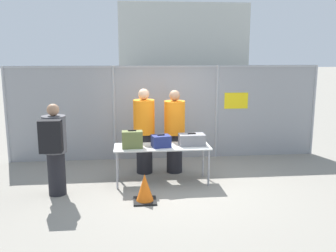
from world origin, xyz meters
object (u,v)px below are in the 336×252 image
Objects in this scene: security_worker_near at (144,130)px; utility_trailer at (188,123)px; suitcase_olive at (132,140)px; security_worker_far at (175,130)px; suitcase_navy at (161,141)px; traffic_cone at (145,189)px; inspection_table at (162,149)px; suitcase_grey at (192,140)px; traveler_hooded at (54,146)px.

utility_trailer is (1.57, 3.80, -0.57)m from security_worker_near.
security_worker_far reaches higher than suitcase_olive.
security_worker_far is (0.36, 0.71, 0.06)m from suitcase_navy.
security_worker_near is at bearing 87.78° from traffic_cone.
security_worker_near is 4.15m from utility_trailer.
traffic_cone is (-0.72, -1.64, -0.70)m from security_worker_far.
suitcase_navy is at bearing -105.61° from utility_trailer.
suitcase_olive is (-0.59, -0.09, 0.23)m from inspection_table.
utility_trailer is (1.24, 4.47, -0.31)m from inspection_table.
security_worker_far reaches higher than inspection_table.
suitcase_olive is 1.19m from security_worker_far.
suitcase_navy is 0.22× the size of security_worker_near.
security_worker_near is 1.02× the size of security_worker_far.
security_worker_near is 0.48× the size of utility_trailer.
suitcase_grey reaches higher than traffic_cone.
security_worker_near is at bearing -112.44° from utility_trailer.
suitcase_navy is 0.77× the size of suitcase_grey.
inspection_table is 3.76× the size of traffic_cone.
traveler_hooded is at bearing -123.02° from utility_trailer.
suitcase_olive is 1.02× the size of suitcase_navy.
traveler_hooded is 0.45× the size of utility_trailer.
traffic_cone is (0.20, -0.89, -0.70)m from suitcase_olive.
security_worker_near is (-0.33, 0.67, 0.26)m from inspection_table.
suitcase_navy is at bearing 76.06° from security_worker_far.
suitcase_olive is at bearing -111.89° from utility_trailer.
suitcase_olive is at bearing -174.20° from suitcase_grey.
suitcase_olive is 0.24× the size of traveler_hooded.
inspection_table is 0.63m from suitcase_grey.
suitcase_olive is 0.57m from suitcase_navy.
security_worker_far is 3.97m from utility_trailer.
inspection_table is 0.50× the size of utility_trailer.
traffic_cone is (-0.40, -0.99, -0.47)m from inspection_table.
traveler_hooded reaches higher than suitcase_grey.
suitcase_navy is 0.64m from suitcase_grey.
suitcase_olive is at bearing -176.78° from suitcase_navy.
traveler_hooded is 2.60m from security_worker_far.
suitcase_grey is 0.29× the size of security_worker_far.
suitcase_olive is 1.15m from traffic_cone.
security_worker_far is (0.33, 0.65, 0.24)m from inspection_table.
utility_trailer is at bearing 73.33° from traffic_cone.
utility_trailer is at bearing 68.11° from suitcase_olive.
traffic_cone is at bearing -77.42° from suitcase_olive.
suitcase_olive reaches higher than suitcase_grey.
security_worker_far reaches higher than suitcase_navy.
traveler_hooded is at bearing 34.22° from security_worker_near.
suitcase_grey is 4.51m from utility_trailer.
traffic_cone is at bearing -111.69° from suitcase_navy.
security_worker_far reaches higher than suitcase_grey.
inspection_table is at bearing 8.98° from suitcase_olive.
traffic_cone is at bearing -106.67° from utility_trailer.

